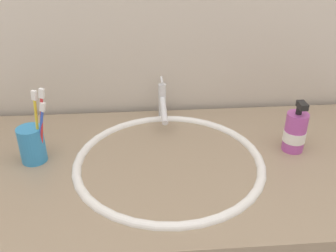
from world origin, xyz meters
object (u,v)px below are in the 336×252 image
object	(u,v)px
toothbrush_blue	(41,128)
toothbrush_yellow	(37,122)
toothbrush_cup	(32,145)
soap_dispenser	(295,132)
faucet	(163,103)
toothbrush_red	(42,122)

from	to	relation	value
toothbrush_blue	toothbrush_yellow	size ratio (longest dim) A/B	0.87
toothbrush_cup	toothbrush_blue	size ratio (longest dim) A/B	0.56
toothbrush_yellow	soap_dispenser	distance (m)	0.67
faucet	toothbrush_cup	xyz separation A→B (m)	(-0.35, -0.20, -0.01)
faucet	toothbrush_cup	world-z (taller)	faucet
faucet	toothbrush_cup	bearing A→B (deg)	-150.31
toothbrush_cup	toothbrush_blue	world-z (taller)	toothbrush_blue
toothbrush_cup	soap_dispenser	size ratio (longest dim) A/B	0.65
toothbrush_yellow	toothbrush_red	xyz separation A→B (m)	(0.01, -0.01, 0.00)
toothbrush_red	toothbrush_cup	bearing A→B (deg)	161.79
toothbrush_red	soap_dispenser	distance (m)	0.66
toothbrush_blue	soap_dispenser	size ratio (longest dim) A/B	1.15
toothbrush_blue	faucet	bearing A→B (deg)	33.69
faucet	soap_dispenser	bearing A→B (deg)	-30.53
toothbrush_blue	soap_dispenser	bearing A→B (deg)	0.80
toothbrush_cup	toothbrush_blue	xyz separation A→B (m)	(0.03, -0.01, 0.05)
toothbrush_yellow	toothbrush_blue	bearing A→B (deg)	-33.44
soap_dispenser	toothbrush_red	bearing A→B (deg)	-179.10
toothbrush_blue	toothbrush_yellow	world-z (taller)	toothbrush_yellow
faucet	toothbrush_cup	distance (m)	0.40
faucet	soap_dispenser	world-z (taller)	soap_dispenser
faucet	toothbrush_red	distance (m)	0.38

